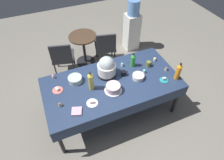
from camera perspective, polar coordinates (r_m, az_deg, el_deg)
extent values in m
plane|color=slate|center=(3.69, 0.00, -8.63)|extent=(9.00, 9.00, 0.00)
cube|color=navy|center=(3.12, 0.00, -0.89)|extent=(2.20, 1.10, 0.04)
cylinder|color=black|center=(3.06, -15.09, -17.20)|extent=(0.06, 0.06, 0.71)
cylinder|color=black|center=(3.56, 18.45, -5.44)|extent=(0.06, 0.06, 0.71)
cylinder|color=black|center=(3.61, -18.16, -4.42)|extent=(0.06, 0.06, 0.71)
cylinder|color=black|center=(4.05, 10.86, 4.08)|extent=(0.06, 0.06, 0.71)
cube|color=navy|center=(2.90, 4.21, -9.67)|extent=(2.20, 0.01, 0.18)
cube|color=navy|center=(3.56, -3.38, 3.83)|extent=(2.20, 0.01, 0.18)
cylinder|color=silver|center=(2.98, 0.36, -3.06)|extent=(0.27, 0.27, 0.01)
cylinder|color=beige|center=(2.94, 0.37, -2.34)|extent=(0.22, 0.22, 0.10)
cylinder|color=silver|center=(2.90, 0.37, -1.64)|extent=(0.22, 0.22, 0.01)
cylinder|color=black|center=(3.22, -1.55, 1.92)|extent=(0.32, 0.32, 0.04)
cylinder|color=white|center=(3.15, -1.59, 3.30)|extent=(0.31, 0.31, 0.17)
sphere|color=#B2BCC1|center=(3.08, -1.63, 4.72)|extent=(0.26, 0.26, 0.26)
cylinder|color=#B2C6BC|center=(3.15, -10.90, 0.22)|extent=(0.22, 0.22, 0.09)
cylinder|color=silver|center=(3.17, 7.79, 1.03)|extent=(0.19, 0.19, 0.07)
cylinder|color=#E07266|center=(3.11, -15.84, -2.92)|extent=(0.16, 0.16, 0.01)
cube|color=white|center=(3.09, -15.94, -2.59)|extent=(0.06, 0.07, 0.05)
cylinder|color=white|center=(2.85, -5.89, -6.82)|extent=(0.17, 0.17, 0.01)
cube|color=beige|center=(2.83, -5.93, -6.51)|extent=(0.07, 0.06, 0.04)
cylinder|color=teal|center=(3.25, 15.13, -0.02)|extent=(0.14, 0.14, 0.01)
cube|color=beige|center=(3.23, 15.23, 0.33)|extent=(0.06, 0.05, 0.05)
cylinder|color=beige|center=(3.31, 9.48, 2.48)|extent=(0.05, 0.05, 0.03)
sphere|color=#6BC6B2|center=(3.29, 9.54, 2.85)|extent=(0.05, 0.05, 0.05)
cylinder|color=beige|center=(3.43, 15.76, 3.03)|extent=(0.05, 0.05, 0.03)
sphere|color=brown|center=(3.41, 15.85, 3.38)|extent=(0.05, 0.05, 0.05)
cylinder|color=beige|center=(2.89, -15.12, -7.27)|extent=(0.05, 0.05, 0.03)
sphere|color=brown|center=(2.87, -15.23, -6.92)|extent=(0.05, 0.05, 0.05)
cylinder|color=beige|center=(3.57, 12.53, 5.83)|extent=(0.05, 0.05, 0.03)
sphere|color=beige|center=(3.55, 12.61, 6.18)|extent=(0.05, 0.05, 0.05)
cylinder|color=beige|center=(3.38, 3.04, 4.39)|extent=(0.05, 0.05, 0.03)
sphere|color=#6BC6B2|center=(3.36, 3.06, 4.75)|extent=(0.05, 0.05, 0.05)
cylinder|color=beige|center=(3.31, -16.98, 0.80)|extent=(0.05, 0.05, 0.03)
sphere|color=pink|center=(3.29, -17.09, 1.15)|extent=(0.05, 0.05, 0.05)
cylinder|color=gold|center=(2.93, -6.22, -0.68)|extent=(0.09, 0.09, 0.28)
cone|color=gold|center=(2.81, -6.49, 1.62)|extent=(0.08, 0.08, 0.05)
cylinder|color=black|center=(2.79, -6.54, 2.12)|extent=(0.04, 0.04, 0.02)
cylinder|color=green|center=(3.35, 6.20, 5.58)|extent=(0.08, 0.08, 0.20)
cone|color=green|center=(3.27, 6.37, 7.26)|extent=(0.07, 0.07, 0.05)
cylinder|color=black|center=(3.25, 6.42, 7.73)|extent=(0.04, 0.04, 0.02)
cylinder|color=orange|center=(3.26, 19.00, 2.11)|extent=(0.08, 0.08, 0.25)
cone|color=orange|center=(3.17, 19.64, 4.05)|extent=(0.08, 0.08, 0.05)
cylinder|color=black|center=(3.15, 19.79, 4.51)|extent=(0.04, 0.04, 0.02)
cylinder|color=olive|center=(3.42, 10.76, 4.71)|extent=(0.08, 0.08, 0.10)
torus|color=olive|center=(3.44, 11.51, 4.98)|extent=(0.06, 0.01, 0.06)
cylinder|color=black|center=(3.20, 3.41, 2.01)|extent=(0.08, 0.08, 0.09)
torus|color=black|center=(3.21, 4.24, 2.31)|extent=(0.06, 0.01, 0.06)
cube|color=pink|center=(2.78, -10.44, -9.10)|extent=(0.18, 0.18, 0.02)
cube|color=#333338|center=(4.23, -14.25, 6.75)|extent=(0.54, 0.54, 0.05)
cube|color=#333338|center=(3.93, -14.92, 7.45)|extent=(0.41, 0.14, 0.40)
cylinder|color=black|center=(4.49, -11.27, 6.34)|extent=(0.04, 0.04, 0.40)
cylinder|color=black|center=(4.54, -16.05, 5.77)|extent=(0.04, 0.04, 0.40)
cylinder|color=black|center=(4.21, -11.23, 3.07)|extent=(0.04, 0.04, 0.40)
cylinder|color=black|center=(4.26, -16.31, 2.50)|extent=(0.04, 0.04, 0.40)
cube|color=#333338|center=(4.39, -2.07, 9.98)|extent=(0.53, 0.53, 0.05)
cube|color=#333338|center=(4.10, -1.76, 10.89)|extent=(0.42, 0.13, 0.40)
cylinder|color=black|center=(4.70, -0.01, 9.34)|extent=(0.04, 0.04, 0.40)
cylinder|color=black|center=(4.66, -4.67, 8.85)|extent=(0.04, 0.04, 0.40)
cylinder|color=black|center=(4.40, 0.81, 6.42)|extent=(0.04, 0.04, 0.40)
cylinder|color=black|center=(4.37, -4.13, 5.88)|extent=(0.04, 0.04, 0.40)
cylinder|color=#473323|center=(4.25, -8.74, 12.64)|extent=(0.60, 0.60, 0.03)
cylinder|color=black|center=(4.45, -8.24, 8.89)|extent=(0.06, 0.06, 0.67)
cylinder|color=black|center=(4.66, -7.80, 5.52)|extent=(0.44, 0.44, 0.02)
cube|color=silver|center=(4.85, 5.84, 14.02)|extent=(0.32, 0.32, 0.90)
cylinder|color=#6699D8|center=(4.56, 6.45, 20.63)|extent=(0.28, 0.28, 0.34)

